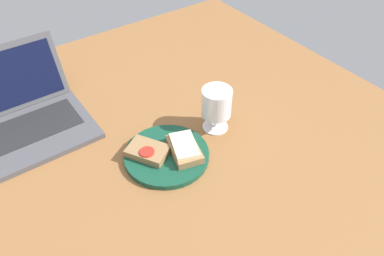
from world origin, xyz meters
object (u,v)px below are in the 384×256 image
(sandwich_with_tomato, at_px, (148,151))
(sandwich_with_cheese, at_px, (184,148))
(laptop, at_px, (29,115))
(wine_glass, at_px, (216,104))
(plate, at_px, (167,155))

(sandwich_with_tomato, distance_m, sandwich_with_cheese, 0.09)
(laptop, bearing_deg, sandwich_with_tomato, -55.82)
(wine_glass, height_order, laptop, laptop)
(laptop, bearing_deg, wine_glass, -36.19)
(sandwich_with_cheese, bearing_deg, sandwich_with_tomato, 149.07)
(wine_glass, relative_size, laptop, 0.43)
(plate, xyz_separation_m, wine_glass, (0.18, 0.02, 0.08))
(sandwich_with_cheese, distance_m, wine_glass, 0.15)
(plate, xyz_separation_m, laptop, (-0.25, 0.33, 0.03))
(plate, xyz_separation_m, sandwich_with_cheese, (0.04, -0.02, 0.02))
(sandwich_with_tomato, relative_size, sandwich_with_cheese, 0.99)
(laptop, bearing_deg, plate, -53.05)
(sandwich_with_cheese, xyz_separation_m, laptop, (-0.29, 0.36, 0.01))
(wine_glass, bearing_deg, sandwich_with_cheese, -162.40)
(sandwich_with_cheese, bearing_deg, plate, 148.75)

